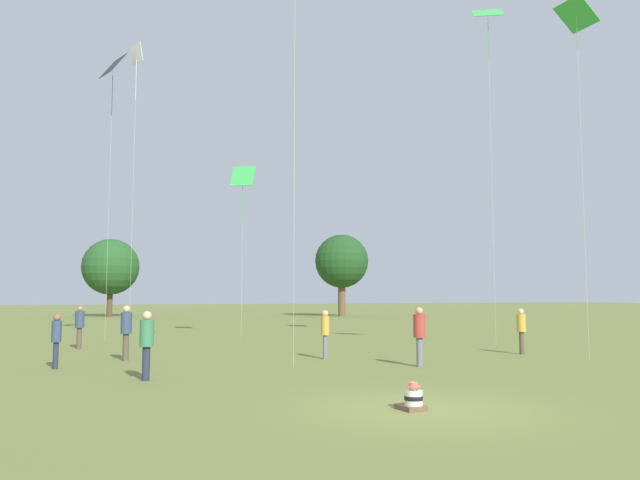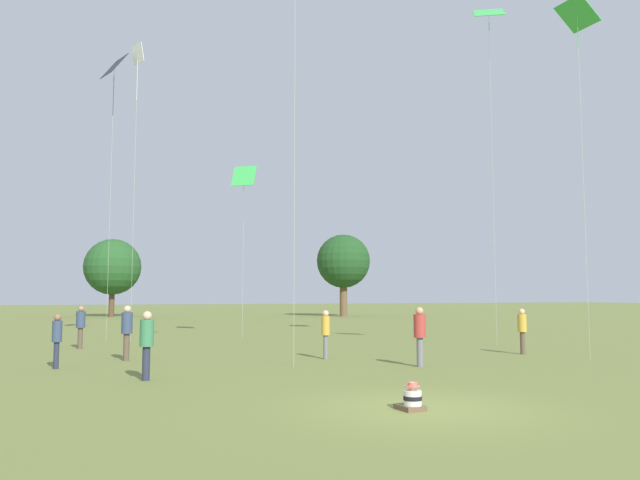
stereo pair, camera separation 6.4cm
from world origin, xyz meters
name	(u,v)px [view 1 (the left image)]	position (x,y,z in m)	size (l,w,h in m)	color
ground_plane	(424,409)	(0.00, 0.00, 0.00)	(300.00, 300.00, 0.00)	olive
seated_toddler	(413,399)	(-0.29, -0.08, 0.21)	(0.47, 0.57, 0.55)	brown
person_standing_0	(147,339)	(-4.67, 6.11, 1.07)	(0.51, 0.51, 1.79)	#282D42
person_standing_1	(56,335)	(-6.95, 9.71, 1.00)	(0.38, 0.38, 1.65)	#282D42
person_standing_2	(521,327)	(9.28, 8.57, 1.02)	(0.43, 0.43, 1.70)	brown
person_standing_3	(419,331)	(3.58, 6.32, 1.10)	(0.47, 0.47, 1.84)	slate
person_standing_4	(325,329)	(1.69, 9.54, 1.03)	(0.37, 0.37, 1.69)	slate
person_standing_5	(126,328)	(-4.82, 11.46, 1.11)	(0.48, 0.48, 1.86)	brown
person_standing_6	(80,323)	(-6.30, 17.17, 1.05)	(0.52, 0.52, 1.76)	brown
kite_2	(243,179)	(1.66, 21.52, 8.45)	(1.37, 1.17, 9.20)	green
kite_3	(113,72)	(-5.13, 21.23, 13.40)	(1.31, 1.64, 14.27)	#1E2328
kite_5	(136,66)	(-4.08, 20.24, 13.45)	(0.56, 0.93, 14.57)	white
kite_7	(577,22)	(9.89, 5.87, 11.92)	(1.04, 1.29, 12.60)	green
kite_9	(488,21)	(10.74, 12.10, 14.76)	(1.73, 1.63, 15.53)	green
distant_tree_0	(111,267)	(-3.39, 57.83, 5.19)	(5.84, 5.84, 8.13)	brown
distant_tree_1	(342,262)	(19.68, 50.34, 5.81)	(5.70, 5.70, 8.72)	brown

